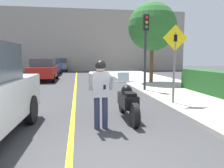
# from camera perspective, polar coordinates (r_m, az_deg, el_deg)

# --- Properties ---
(sidewalk_curb) EXTENTS (4.40, 44.00, 0.14)m
(sidewalk_curb) POSITION_cam_1_polar(r_m,az_deg,el_deg) (9.02, 26.85, -4.66)
(sidewalk_curb) COLOR #ADA89E
(sidewalk_curb) RESTS_ON ground
(road_center_line) EXTENTS (0.12, 36.00, 0.01)m
(road_center_line) POSITION_cam_1_polar(r_m,az_deg,el_deg) (9.32, -9.81, -4.05)
(road_center_line) COLOR yellow
(road_center_line) RESTS_ON ground
(building_backdrop) EXTENTS (28.00, 1.20, 7.90)m
(building_backdrop) POSITION_cam_1_polar(r_m,az_deg,el_deg) (29.24, -8.14, 11.15)
(building_backdrop) COLOR gray
(building_backdrop) RESTS_ON ground
(motorcycle) EXTENTS (0.62, 2.21, 1.30)m
(motorcycle) POSITION_cam_1_polar(r_m,az_deg,el_deg) (6.30, 4.11, -4.60)
(motorcycle) COLOR black
(motorcycle) RESTS_ON ground
(person_biker) EXTENTS (0.59, 0.47, 1.70)m
(person_biker) POSITION_cam_1_polar(r_m,az_deg,el_deg) (5.33, -2.94, -0.88)
(person_biker) COLOR #282D4C
(person_biker) RESTS_ON ground
(crossing_sign) EXTENTS (0.91, 0.08, 2.76)m
(crossing_sign) POSITION_cam_1_polar(r_m,az_deg,el_deg) (8.08, 16.03, 6.90)
(crossing_sign) COLOR slate
(crossing_sign) RESTS_ON sidewalk_curb
(traffic_light) EXTENTS (0.26, 0.30, 3.70)m
(traffic_light) POSITION_cam_1_polar(r_m,az_deg,el_deg) (11.10, 8.78, 11.76)
(traffic_light) COLOR #2D2D30
(traffic_light) RESTS_ON sidewalk_curb
(hedge_row) EXTENTS (0.90, 3.82, 1.02)m
(hedge_row) POSITION_cam_1_polar(r_m,az_deg,el_deg) (11.06, 24.18, 0.54)
(hedge_row) COLOR #235623
(hedge_row) RESTS_ON sidewalk_curb
(street_tree) EXTENTS (3.11, 3.11, 5.16)m
(street_tree) POSITION_cam_1_polar(r_m,az_deg,el_deg) (14.79, 10.46, 14.46)
(street_tree) COLOR brown
(street_tree) RESTS_ON sidewalk_curb
(parked_car_red) EXTENTS (1.88, 4.20, 1.68)m
(parked_car_red) POSITION_cam_1_polar(r_m,az_deg,el_deg) (17.35, -17.39, 3.61)
(parked_car_red) COLOR black
(parked_car_red) RESTS_ON ground
(parked_car_blue) EXTENTS (1.88, 4.20, 1.68)m
(parked_car_blue) POSITION_cam_1_polar(r_m,az_deg,el_deg) (23.25, -15.60, 4.44)
(parked_car_blue) COLOR black
(parked_car_blue) RESTS_ON ground
(parked_car_grey) EXTENTS (1.88, 4.20, 1.68)m
(parked_car_grey) POSITION_cam_1_polar(r_m,az_deg,el_deg) (29.43, -13.27, 4.98)
(parked_car_grey) COLOR black
(parked_car_grey) RESTS_ON ground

